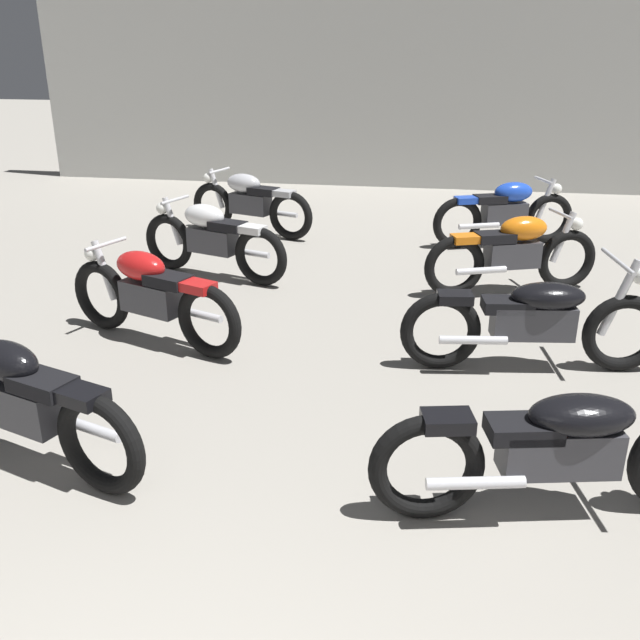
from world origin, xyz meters
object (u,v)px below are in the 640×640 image
Objects in this scene: motorcycle_left_row_1 at (22,401)px; motorcycle_right_row_3 at (513,252)px; motorcycle_right_row_1 at (562,447)px; motorcycle_right_row_4 at (505,212)px; motorcycle_right_row_2 at (535,319)px; motorcycle_left_row_3 at (212,238)px; motorcycle_left_row_2 at (151,295)px; motorcycle_left_row_4 at (250,202)px.

motorcycle_right_row_3 is at bearing 49.44° from motorcycle_left_row_1.
motorcycle_left_row_1 is at bearing -179.76° from motorcycle_right_row_1.
motorcycle_right_row_1 is 1.14× the size of motorcycle_right_row_4.
motorcycle_right_row_1 is at bearing -92.07° from motorcycle_right_row_2.
motorcycle_right_row_2 is at bearing -90.79° from motorcycle_right_row_4.
motorcycle_left_row_3 is at bearing 130.06° from motorcycle_right_row_1.
motorcycle_right_row_1 reaches higher than motorcycle_right_row_3.
motorcycle_left_row_1 is 1.01× the size of motorcycle_left_row_2.
motorcycle_left_row_1 is 3.92m from motorcycle_right_row_2.
motorcycle_right_row_2 reaches higher than motorcycle_left_row_2.
motorcycle_right_row_1 reaches higher than motorcycle_left_row_1.
motorcycle_left_row_3 is 3.90m from motorcycle_right_row_2.
motorcycle_right_row_2 reaches higher than motorcycle_left_row_4.
motorcycle_left_row_3 is (0.00, 3.94, 0.00)m from motorcycle_left_row_1.
motorcycle_left_row_1 and motorcycle_left_row_3 have the same top height.
motorcycle_left_row_3 is 3.37m from motorcycle_right_row_3.
motorcycle_right_row_1 is at bearing -60.17° from motorcycle_left_row_4.
motorcycle_left_row_4 is (-0.06, 5.89, 0.00)m from motorcycle_left_row_1.
motorcycle_right_row_2 is at bearing -48.57° from motorcycle_left_row_4.
motorcycle_left_row_1 is at bearing -89.40° from motorcycle_left_row_4.
motorcycle_left_row_3 is at bearing -88.08° from motorcycle_left_row_4.
motorcycle_left_row_3 is at bearing -180.00° from motorcycle_right_row_3.
motorcycle_left_row_4 is 1.01× the size of motorcycle_right_row_4.
motorcycle_right_row_3 and motorcycle_right_row_4 have the same top height.
motorcycle_right_row_4 is (3.43, 1.93, 0.00)m from motorcycle_left_row_3.
motorcycle_left_row_4 is at bearing 179.82° from motorcycle_right_row_4.
motorcycle_left_row_4 is 0.88× the size of motorcycle_right_row_2.
motorcycle_right_row_1 is (3.37, -5.87, -0.01)m from motorcycle_left_row_4.
motorcycle_left_row_1 and motorcycle_right_row_3 have the same top height.
motorcycle_right_row_1 is at bearing -31.57° from motorcycle_left_row_2.
motorcycle_right_row_2 reaches higher than motorcycle_left_row_1.
motorcycle_right_row_4 is (0.13, 5.86, 0.01)m from motorcycle_right_row_1.
motorcycle_right_row_1 reaches higher than motorcycle_left_row_4.
motorcycle_left_row_4 is at bearing 91.58° from motorcycle_left_row_2.
motorcycle_left_row_1 is at bearing -90.05° from motorcycle_left_row_3.
motorcycle_right_row_3 is (3.37, 0.00, 0.00)m from motorcycle_left_row_3.
motorcycle_right_row_4 is at bearing 88.28° from motorcycle_right_row_3.
motorcycle_right_row_2 is at bearing -0.49° from motorcycle_left_row_2.
motorcycle_left_row_4 is at bearing 91.92° from motorcycle_left_row_3.
motorcycle_right_row_1 reaches higher than motorcycle_left_row_3.
motorcycle_right_row_1 is 1.14× the size of motorcycle_right_row_3.
motorcycle_right_row_4 is (3.43, 5.88, 0.00)m from motorcycle_left_row_1.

